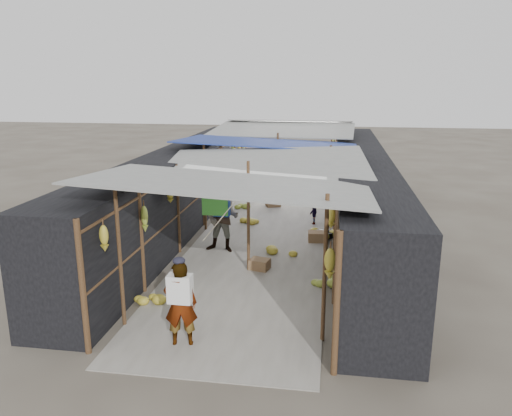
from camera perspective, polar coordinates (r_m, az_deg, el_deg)
The scene contains 14 objects.
ground at distance 9.18m, azimuth -4.08°, elevation -13.99°, with size 80.00×80.00×0.00m, color #6B6356.
aisle_slab at distance 15.11m, azimuth 1.36°, elevation -2.23°, with size 3.60×16.00×0.02m, color #9E998E.
stall_left at distance 15.40m, azimuth -8.63°, elevation 2.30°, with size 1.40×15.00×2.30m, color black.
stall_right at distance 14.73m, azimuth 11.86°, elevation 1.60°, with size 1.40×15.00×2.30m, color black.
crate_near at distance 11.83m, azimuth 0.41°, elevation -6.47°, with size 0.44×0.35×0.27m, color olive.
crate_mid at distance 13.89m, azimuth 6.98°, elevation -3.30°, with size 0.48×0.38×0.29m, color olive.
crate_back at distance 17.54m, azimuth 1.97°, elevation 0.63°, with size 0.48×0.39×0.31m, color olive.
black_basin at distance 14.37m, azimuth 7.78°, elevation -2.98°, with size 0.53×0.53×0.16m, color black.
vendor_elderly at distance 8.54m, azimuth -8.61°, elevation -10.76°, with size 0.55×0.36×1.50m, color white.
shopper_blue at distance 12.85m, azimuth -3.90°, elevation -1.06°, with size 0.90×0.70×1.85m, color navy.
vendor_seated at distance 15.43m, azimuth 6.55°, elevation -0.49°, with size 0.51×0.29×0.79m, color #4F4944.
market_canopy at distance 14.91m, azimuth 1.69°, elevation 6.99°, with size 5.62×15.20×2.77m.
hanging_bananas at distance 14.52m, azimuth 2.17°, elevation 3.89°, with size 3.95×14.05×0.83m.
floor_bananas at distance 13.84m, azimuth 2.16°, elevation -3.17°, with size 4.11×10.38×0.36m.
Camera 1 is at (1.85, -7.85, 4.39)m, focal length 35.00 mm.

